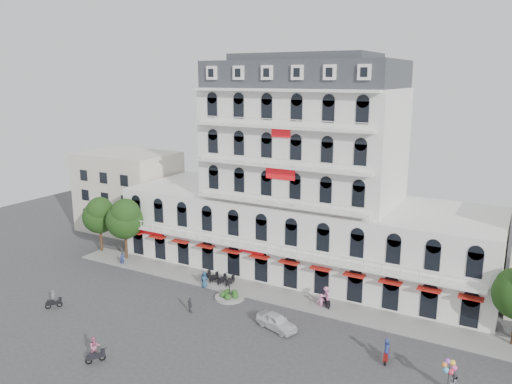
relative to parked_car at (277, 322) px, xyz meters
The scene contains 18 objects.
ground 5.12m from the parked_car, 150.01° to the right, with size 120.00×120.00×0.00m, color #38383A.
sidewalk 7.84m from the parked_car, 124.13° to the left, with size 53.00×4.00×0.16m, color gray.
main_building 18.53m from the parked_car, 105.83° to the left, with size 45.00×15.00×25.80m.
flank_building_west 38.93m from the parked_car, 153.07° to the left, with size 14.00×10.00×12.00m, color beige.
traffic_island 8.17m from the parked_car, 154.83° to the left, with size 3.20×3.20×1.60m.
parked_scooter_row 12.45m from the parked_car, 149.71° to the left, with size 4.40×1.80×1.10m, color black, non-canonical shape.
tree_west_outer 31.57m from the parked_car, 166.20° to the left, with size 4.50×4.48×7.76m.
tree_west_inner 26.73m from the parked_car, 164.66° to the left, with size 4.76×4.76×8.25m.
parked_car is the anchor object (origin of this frame).
rider_west 23.17m from the parked_car, 161.81° to the right, with size 1.19×1.42×1.93m.
rider_southwest 16.32m from the parked_car, 130.52° to the right, with size 1.08×1.52×2.35m.
rider_east 10.56m from the parked_car, ahead, with size 0.62×1.70×2.13m.
rider_center 6.91m from the parked_car, 69.18° to the left, with size 1.31×1.34×2.32m.
pedestrian_left 12.28m from the parked_car, 158.31° to the left, with size 0.90×0.59×1.85m, color navy.
pedestrian_mid 9.20m from the parked_car, behind, with size 0.99×0.41×1.68m, color #4E4E54.
pedestrian_right 6.45m from the parked_car, 71.68° to the left, with size 0.99×0.57×1.53m, color #CA6B9B.
pedestrian_far 24.92m from the parked_car, 168.15° to the left, with size 0.57×0.38×1.57m, color navy.
balloon_vendor 16.08m from the parked_car, ahead, with size 1.52×1.40×2.45m.
Camera 1 is at (23.60, -35.95, 23.18)m, focal length 35.00 mm.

